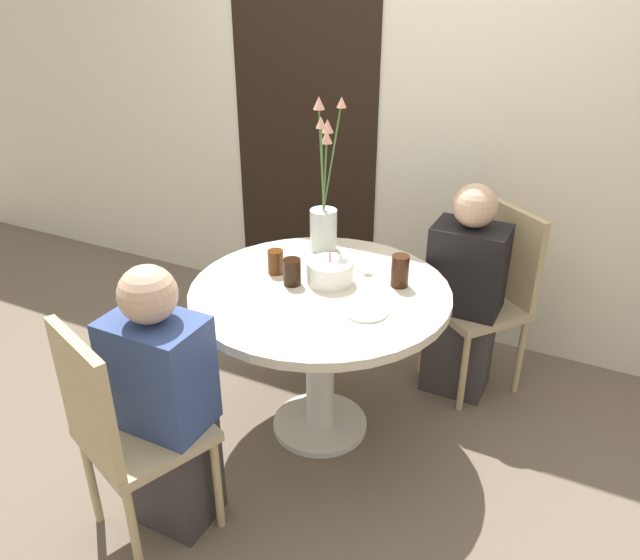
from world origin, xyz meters
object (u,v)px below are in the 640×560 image
(side_plate, at_px, (366,312))
(drink_glass_0, at_px, (276,262))
(chair_left_flank, at_px, (491,289))
(chair_right_flank, at_px, (123,426))
(person_boy, at_px, (164,410))
(person_guest, at_px, (464,299))
(drink_glass_1, at_px, (292,272))
(drink_glass_2, at_px, (400,271))
(flower_vase, at_px, (324,211))
(birthday_cake, at_px, (330,272))

(side_plate, bearing_deg, drink_glass_0, 163.35)
(chair_left_flank, xyz_separation_m, chair_right_flank, (-0.91, -1.58, 0.00))
(drink_glass_0, height_order, person_boy, person_boy)
(person_guest, xyz_separation_m, person_boy, (-0.75, -1.31, 0.00))
(drink_glass_1, bearing_deg, drink_glass_2, 25.03)
(side_plate, xyz_separation_m, drink_glass_0, (-0.49, 0.15, 0.05))
(chair_left_flank, relative_size, person_boy, 0.85)
(flower_vase, distance_m, person_guest, 0.80)
(chair_left_flank, height_order, drink_glass_0, chair_left_flank)
(birthday_cake, xyz_separation_m, drink_glass_1, (-0.13, -0.09, 0.01))
(drink_glass_0, relative_size, person_boy, 0.10)
(drink_glass_1, bearing_deg, chair_left_flank, 46.60)
(chair_right_flank, bearing_deg, drink_glass_0, -74.67)
(chair_left_flank, xyz_separation_m, side_plate, (-0.32, -0.82, 0.21))
(person_boy, bearing_deg, person_guest, 60.23)
(drink_glass_2, height_order, person_boy, person_boy)
(chair_right_flank, bearing_deg, person_boy, -90.00)
(drink_glass_1, height_order, person_boy, person_boy)
(chair_left_flank, distance_m, side_plate, 0.91)
(person_guest, distance_m, person_boy, 1.51)
(drink_glass_0, height_order, drink_glass_1, drink_glass_1)
(person_guest, bearing_deg, birthday_cake, -131.38)
(chair_left_flank, bearing_deg, drink_glass_2, -79.28)
(side_plate, bearing_deg, chair_right_flank, -127.50)
(person_boy, bearing_deg, drink_glass_0, 87.47)
(chair_left_flank, height_order, drink_glass_1, chair_left_flank)
(person_boy, bearing_deg, drink_glass_1, 77.80)
(person_boy, bearing_deg, drink_glass_2, 57.74)
(chair_left_flank, bearing_deg, side_plate, -72.88)
(chair_right_flank, xyz_separation_m, drink_glass_0, (0.09, 0.91, 0.26))
(person_boy, bearing_deg, birthday_cake, 69.98)
(birthday_cake, bearing_deg, person_guest, 48.62)
(flower_vase, xyz_separation_m, drink_glass_1, (0.04, -0.39, -0.13))
(flower_vase, distance_m, side_plate, 0.66)
(drink_glass_2, bearing_deg, drink_glass_0, -166.28)
(drink_glass_0, distance_m, person_boy, 0.81)
(chair_left_flank, relative_size, drink_glass_2, 6.70)
(drink_glass_1, bearing_deg, chair_right_flank, -103.82)
(drink_glass_0, xyz_separation_m, person_guest, (0.72, 0.55, -0.28))
(chair_left_flank, bearing_deg, birthday_cake, -92.34)
(chair_left_flank, bearing_deg, drink_glass_1, -94.89)
(flower_vase, height_order, drink_glass_1, flower_vase)
(chair_right_flank, xyz_separation_m, person_boy, (0.06, 0.15, -0.02))
(drink_glass_2, bearing_deg, chair_right_flank, -120.79)
(chair_right_flank, xyz_separation_m, drink_glass_2, (0.62, 1.04, 0.28))
(chair_right_flank, relative_size, person_guest, 0.85)
(birthday_cake, xyz_separation_m, drink_glass_2, (0.27, 0.10, 0.02))
(birthday_cake, xyz_separation_m, flower_vase, (-0.18, 0.30, 0.14))
(chair_right_flank, bearing_deg, person_guest, -97.91)
(chair_left_flank, bearing_deg, drink_glass_0, -101.84)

